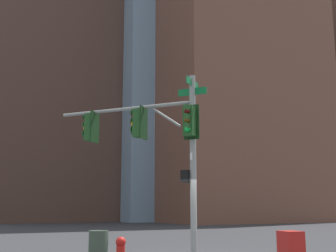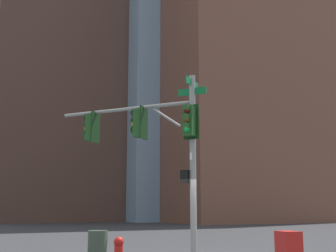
% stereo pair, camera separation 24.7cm
% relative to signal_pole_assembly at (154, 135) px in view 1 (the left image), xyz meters
% --- Properties ---
extents(signal_pole_assembly, '(3.81, 4.57, 6.00)m').
position_rel_signal_pole_assembly_xyz_m(signal_pole_assembly, '(0.00, 0.00, 0.00)').
color(signal_pole_assembly, gray).
rests_on(signal_pole_assembly, ground_plane).
extents(litter_bin, '(0.56, 0.56, 0.95)m').
position_rel_signal_pole_assembly_xyz_m(litter_bin, '(-2.20, -0.96, -3.58)').
color(litter_bin, '#384738').
rests_on(litter_bin, ground_plane).
extents(building_brick_nearside, '(25.31, 19.40, 39.37)m').
position_rel_signal_pole_assembly_xyz_m(building_brick_nearside, '(9.53, 44.48, 15.63)').
color(building_brick_nearside, '#4C3328').
rests_on(building_brick_nearside, ground_plane).
extents(building_brick_midblock, '(19.66, 16.06, 39.52)m').
position_rel_signal_pole_assembly_xyz_m(building_brick_midblock, '(24.59, 30.63, 15.70)').
color(building_brick_midblock, brown).
rests_on(building_brick_midblock, ground_plane).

